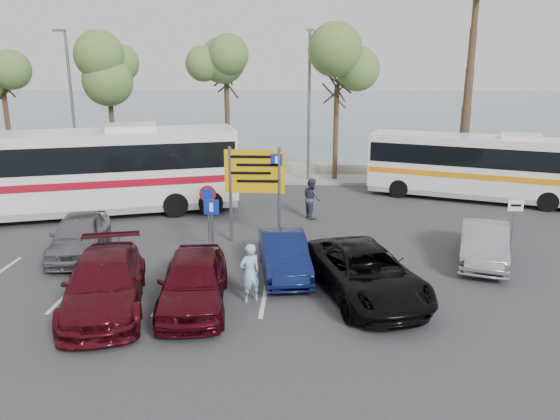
{
  "coord_description": "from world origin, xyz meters",
  "views": [
    {
      "loc": [
        2.84,
        -16.22,
        6.67
      ],
      "look_at": [
        1.94,
        3.0,
        1.31
      ],
      "focal_mm": 35.0,
      "sensor_mm": 36.0,
      "label": 1
    }
  ],
  "objects_px": {
    "pedestrian_near": "(250,273)",
    "pedestrian_far": "(312,198)",
    "car_blue": "(284,255)",
    "car_silver_b": "(484,242)",
    "coach_bus_left": "(89,174)",
    "suv_black": "(365,273)",
    "street_lamp_right": "(309,98)",
    "car_maroon": "(105,283)",
    "coach_bus_right": "(482,169)",
    "street_lamp_left": "(71,98)",
    "car_red": "(193,281)",
    "direction_sign": "(255,179)",
    "car_silver_a": "(79,235)"
  },
  "relations": [
    {
      "from": "coach_bus_left",
      "to": "car_silver_a",
      "type": "relative_size",
      "value": 3.02
    },
    {
      "from": "car_maroon",
      "to": "street_lamp_left",
      "type": "bearing_deg",
      "value": 100.42
    },
    {
      "from": "direction_sign",
      "to": "coach_bus_right",
      "type": "height_order",
      "value": "direction_sign"
    },
    {
      "from": "direction_sign",
      "to": "coach_bus_right",
      "type": "distance_m",
      "value": 12.38
    },
    {
      "from": "direction_sign",
      "to": "car_blue",
      "type": "bearing_deg",
      "value": -69.16
    },
    {
      "from": "direction_sign",
      "to": "pedestrian_far",
      "type": "distance_m",
      "value": 4.23
    },
    {
      "from": "coach_bus_right",
      "to": "car_blue",
      "type": "distance_m",
      "value": 13.51
    },
    {
      "from": "car_blue",
      "to": "suv_black",
      "type": "bearing_deg",
      "value": -41.2
    },
    {
      "from": "street_lamp_right",
      "to": "pedestrian_far",
      "type": "distance_m",
      "value": 7.95
    },
    {
      "from": "car_silver_b",
      "to": "pedestrian_far",
      "type": "bearing_deg",
      "value": 155.65
    },
    {
      "from": "car_maroon",
      "to": "pedestrian_near",
      "type": "xyz_separation_m",
      "value": [
        3.92,
        0.65,
        0.12
      ]
    },
    {
      "from": "pedestrian_far",
      "to": "direction_sign",
      "type": "bearing_deg",
      "value": 122.02
    },
    {
      "from": "coach_bus_left",
      "to": "suv_black",
      "type": "distance_m",
      "value": 13.72
    },
    {
      "from": "car_silver_a",
      "to": "car_red",
      "type": "xyz_separation_m",
      "value": [
        4.8,
        -3.9,
        0.03
      ]
    },
    {
      "from": "coach_bus_right",
      "to": "car_silver_a",
      "type": "bearing_deg",
      "value": -152.54
    },
    {
      "from": "car_maroon",
      "to": "pedestrian_near",
      "type": "bearing_deg",
      "value": -4.81
    },
    {
      "from": "car_red",
      "to": "car_silver_b",
      "type": "distance_m",
      "value": 9.9
    },
    {
      "from": "coach_bus_left",
      "to": "car_maroon",
      "type": "distance_m",
      "value": 10.0
    },
    {
      "from": "car_silver_b",
      "to": "car_red",
      "type": "bearing_deg",
      "value": -140.2
    },
    {
      "from": "street_lamp_left",
      "to": "coach_bus_right",
      "type": "bearing_deg",
      "value": -9.42
    },
    {
      "from": "coach_bus_left",
      "to": "car_silver_a",
      "type": "height_order",
      "value": "coach_bus_left"
    },
    {
      "from": "pedestrian_near",
      "to": "pedestrian_far",
      "type": "relative_size",
      "value": 0.98
    },
    {
      "from": "car_silver_b",
      "to": "direction_sign",
      "type": "bearing_deg",
      "value": -175.55
    },
    {
      "from": "coach_bus_left",
      "to": "car_red",
      "type": "bearing_deg",
      "value": -54.71
    },
    {
      "from": "direction_sign",
      "to": "car_silver_a",
      "type": "xyz_separation_m",
      "value": [
        -6.0,
        -1.7,
        -1.7
      ]
    },
    {
      "from": "car_silver_b",
      "to": "pedestrian_far",
      "type": "relative_size",
      "value": 2.42
    },
    {
      "from": "street_lamp_right",
      "to": "suv_black",
      "type": "distance_m",
      "value": 15.58
    },
    {
      "from": "coach_bus_left",
      "to": "car_silver_a",
      "type": "bearing_deg",
      "value": -73.3
    },
    {
      "from": "car_blue",
      "to": "car_maroon",
      "type": "bearing_deg",
      "value": -159.14
    },
    {
      "from": "coach_bus_left",
      "to": "car_red",
      "type": "height_order",
      "value": "coach_bus_left"
    },
    {
      "from": "street_lamp_left",
      "to": "car_blue",
      "type": "bearing_deg",
      "value": -47.82
    },
    {
      "from": "street_lamp_right",
      "to": "car_silver_b",
      "type": "height_order",
      "value": "street_lamp_right"
    },
    {
      "from": "street_lamp_right",
      "to": "car_silver_a",
      "type": "relative_size",
      "value": 1.88
    },
    {
      "from": "street_lamp_right",
      "to": "suv_black",
      "type": "bearing_deg",
      "value": -83.91
    },
    {
      "from": "coach_bus_right",
      "to": "car_maroon",
      "type": "relative_size",
      "value": 2.11
    },
    {
      "from": "car_silver_a",
      "to": "car_red",
      "type": "bearing_deg",
      "value": -50.09
    },
    {
      "from": "street_lamp_left",
      "to": "car_silver_a",
      "type": "xyz_separation_m",
      "value": [
        5.0,
        -12.02,
        -3.87
      ]
    },
    {
      "from": "coach_bus_right",
      "to": "car_maroon",
      "type": "height_order",
      "value": "coach_bus_right"
    },
    {
      "from": "pedestrian_far",
      "to": "street_lamp_right",
      "type": "bearing_deg",
      "value": -24.05
    },
    {
      "from": "car_blue",
      "to": "pedestrian_near",
      "type": "xyz_separation_m",
      "value": [
        -0.88,
        -2.06,
        0.2
      ]
    },
    {
      "from": "coach_bus_left",
      "to": "pedestrian_near",
      "type": "bearing_deg",
      "value": -47.38
    },
    {
      "from": "street_lamp_left",
      "to": "direction_sign",
      "type": "distance_m",
      "value": 15.24
    },
    {
      "from": "street_lamp_right",
      "to": "coach_bus_right",
      "type": "height_order",
      "value": "street_lamp_right"
    },
    {
      "from": "coach_bus_right",
      "to": "car_blue",
      "type": "xyz_separation_m",
      "value": [
        -9.12,
        -9.93,
        -0.87
      ]
    },
    {
      "from": "car_blue",
      "to": "car_maroon",
      "type": "height_order",
      "value": "car_maroon"
    },
    {
      "from": "coach_bus_right",
      "to": "car_red",
      "type": "xyz_separation_m",
      "value": [
        -11.52,
        -12.38,
        -0.77
      ]
    },
    {
      "from": "car_red",
      "to": "car_silver_b",
      "type": "xyz_separation_m",
      "value": [
        9.1,
        3.9,
        -0.06
      ]
    },
    {
      "from": "car_blue",
      "to": "car_silver_b",
      "type": "bearing_deg",
      "value": 3.66
    },
    {
      "from": "coach_bus_left",
      "to": "street_lamp_left",
      "type": "bearing_deg",
      "value": 116.5
    },
    {
      "from": "car_red",
      "to": "pedestrian_far",
      "type": "xyz_separation_m",
      "value": [
        3.33,
        8.9,
        0.12
      ]
    }
  ]
}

